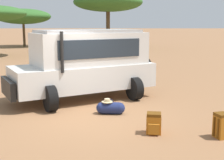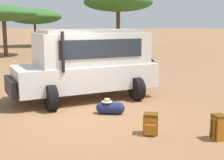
{
  "view_description": "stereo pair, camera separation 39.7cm",
  "coord_description": "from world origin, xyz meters",
  "views": [
    {
      "loc": [
        0.76,
        -8.63,
        2.66
      ],
      "look_at": [
        0.63,
        0.45,
        1.0
      ],
      "focal_mm": 50.0,
      "sensor_mm": 36.0,
      "label": 1
    },
    {
      "loc": [
        1.16,
        -8.62,
        2.66
      ],
      "look_at": [
        0.63,
        0.45,
        1.0
      ],
      "focal_mm": 50.0,
      "sensor_mm": 36.0,
      "label": 2
    }
  ],
  "objects": [
    {
      "name": "duffel_bag_low_black_case",
      "position": [
        0.58,
        0.32,
        0.18
      ],
      "size": [
        0.86,
        0.38,
        0.46
      ],
      "color": "navy",
      "rests_on": "ground_plane"
    },
    {
      "name": "acacia_tree_right_mid",
      "position": [
        -0.16,
        24.97,
        4.82
      ],
      "size": [
        7.28,
        6.76,
        5.84
      ],
      "color": "brown",
      "rests_on": "ground_plane"
    },
    {
      "name": "safari_vehicle",
      "position": [
        -0.31,
        2.21,
        1.29
      ],
      "size": [
        5.31,
        4.06,
        2.44
      ],
      "color": "silver",
      "rests_on": "ground_plane"
    },
    {
      "name": "backpack_beside_front_wheel",
      "position": [
        1.67,
        -1.36,
        0.25
      ],
      "size": [
        0.39,
        0.43,
        0.52
      ],
      "color": "#B26619",
      "rests_on": "ground_plane"
    },
    {
      "name": "backpack_cluster_center",
      "position": [
        3.23,
        -1.61,
        0.29
      ],
      "size": [
        0.43,
        0.39,
        0.6
      ],
      "color": "#B26619",
      "rests_on": "ground_plane"
    },
    {
      "name": "ground_plane",
      "position": [
        0.0,
        0.0,
        0.0
      ],
      "size": [
        320.0,
        320.0,
        0.0
      ],
      "primitive_type": "plane",
      "color": "#936642"
    },
    {
      "name": "acacia_tree_left_mid",
      "position": [
        -9.88,
        27.3,
        3.41
      ],
      "size": [
        6.26,
        6.07,
        4.29
      ],
      "color": "brown",
      "rests_on": "ground_plane"
    }
  ]
}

